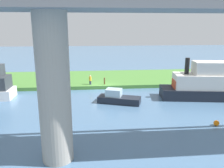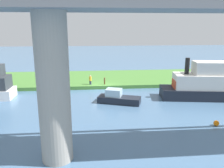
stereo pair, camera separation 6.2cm
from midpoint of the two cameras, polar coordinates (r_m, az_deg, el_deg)
ground_plane at (r=32.70m, az=-2.52°, el=-1.34°), size 160.00×160.00×0.00m
grassy_bank at (r=38.46m, az=-2.96°, el=1.36°), size 80.00×12.00×0.50m
bridge_pylon at (r=14.71m, az=-14.24°, el=-1.55°), size 2.04×2.04×9.57m
bridge_span at (r=14.30m, az=-15.56°, el=19.32°), size 73.20×4.30×3.25m
person_on_bank at (r=33.42m, az=-5.38°, el=1.07°), size 0.50×0.50×1.39m
mooring_post at (r=33.38m, az=-1.82°, el=0.76°), size 0.20×0.20×1.01m
houseboat_blue at (r=30.37m, az=22.26°, el=0.06°), size 10.28×4.74×5.06m
motorboat_red at (r=26.77m, az=1.53°, el=-3.51°), size 5.22×3.31×1.64m
marker_buoy at (r=22.83m, az=24.68°, el=-8.88°), size 0.50×0.50×0.50m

